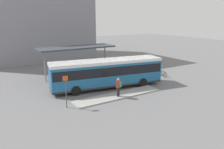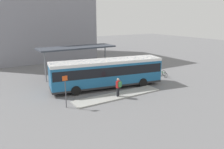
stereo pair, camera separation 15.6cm
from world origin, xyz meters
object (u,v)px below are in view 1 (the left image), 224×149
Objects in this scene: bicycle_blue at (152,70)px; bicycle_white at (161,72)px; bicycle_green at (163,74)px; bicycle_red at (155,71)px; potted_planter_near_shelter at (94,74)px; platform_sign at (66,90)px; pedestrian_waiting at (119,86)px; city_bus at (107,71)px.

bicycle_white is at bearing 2.11° from bicycle_blue.
bicycle_green is 0.90× the size of bicycle_red.
bicycle_white reaches higher than bicycle_blue.
platform_sign is (-6.08, -6.54, 0.88)m from potted_planter_near_shelter.
bicycle_blue is (9.37, 5.63, -0.81)m from pedestrian_waiting.
bicycle_green is 1.24× the size of potted_planter_near_shelter.
bicycle_blue is (0.30, 2.39, -0.01)m from bicycle_green.
bicycle_blue is at bearing 25.43° from city_bus.
bicycle_blue is at bearing -83.91° from pedestrian_waiting.
potted_planter_near_shelter is (-8.23, 2.02, 0.30)m from bicycle_red.
bicycle_white is 0.59× the size of platform_sign.
pedestrian_waiting is 1.39× the size of potted_planter_near_shelter.
bicycle_red reaches higher than bicycle_white.
potted_planter_near_shelter is at bearing -100.06° from bicycle_blue.
bicycle_blue is 0.56× the size of platform_sign.
pedestrian_waiting is (-0.68, -3.23, -0.66)m from city_bus.
pedestrian_waiting is 9.66m from bicycle_green.
pedestrian_waiting is 5.14m from platform_sign.
bicycle_green is 0.90m from bicycle_white.
platform_sign reaches higher than pedestrian_waiting.
bicycle_blue is at bearing -1.50° from bicycle_white.
potted_planter_near_shelter is at bearing 70.49° from bicycle_green.
bicycle_red is at bearing -13.76° from potted_planter_near_shelter.
platform_sign reaches higher than bicycle_white.
potted_planter_near_shelter is at bearing -95.81° from bicycle_red.
bicycle_blue is 15.48m from platform_sign.
bicycle_white is at bearing 28.08° from bicycle_red.
bicycle_green is 1.60m from bicycle_red.
bicycle_red is 8.48m from potted_planter_near_shelter.
bicycle_blue is at bearing 175.05° from bicycle_red.
bicycle_white is 1.60m from bicycle_blue.
bicycle_red is 1.13× the size of bicycle_blue.
pedestrian_waiting is 1.02× the size of bicycle_red.
potted_planter_near_shelter reaches higher than bicycle_red.
city_bus reaches higher than pedestrian_waiting.
bicycle_red is at bearing -87.17° from pedestrian_waiting.
bicycle_red is (9.19, 4.83, -0.77)m from pedestrian_waiting.
platform_sign reaches higher than bicycle_green.
potted_planter_near_shelter is (0.96, 6.84, -0.47)m from pedestrian_waiting.
bicycle_white is 0.94× the size of bicycle_red.
bicycle_green is 8.88m from potted_planter_near_shelter.
potted_planter_near_shelter is (-8.42, 1.22, 0.34)m from bicycle_blue.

